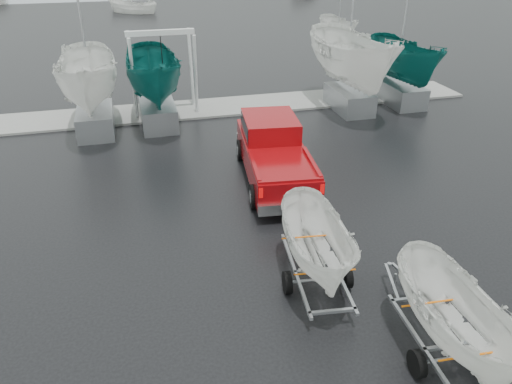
# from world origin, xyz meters

# --- Properties ---
(ground_plane) EXTENTS (120.00, 120.00, 0.00)m
(ground_plane) POSITION_xyz_m (0.00, 0.00, 0.00)
(ground_plane) COLOR black
(ground_plane) RESTS_ON ground
(dock) EXTENTS (30.00, 3.00, 0.12)m
(dock) POSITION_xyz_m (0.00, 13.00, 0.05)
(dock) COLOR gray
(dock) RESTS_ON ground
(pickup_truck) EXTENTS (2.90, 6.55, 2.11)m
(pickup_truck) POSITION_xyz_m (1.74, 4.44, 1.10)
(pickup_truck) COLOR maroon
(pickup_truck) RESTS_ON ground
(trailer_hitched) EXTENTS (1.84, 3.71, 4.67)m
(trailer_hitched) POSITION_xyz_m (0.97, -2.21, 2.54)
(trailer_hitched) COLOR #94979C
(trailer_hitched) RESTS_ON ground
(trailer_parked) EXTENTS (1.81, 3.67, 4.60)m
(trailer_parked) POSITION_xyz_m (2.78, -5.46, 2.50)
(trailer_parked) COLOR #94979C
(trailer_parked) RESTS_ON ground
(boat_hoist) EXTENTS (3.30, 2.18, 4.12)m
(boat_hoist) POSITION_xyz_m (-1.47, 13.00, 2.67)
(boat_hoist) COLOR silver
(boat_hoist) RESTS_ON ground
(keelboat_0) EXTENTS (2.63, 3.20, 10.81)m
(keelboat_0) POSITION_xyz_m (-4.88, 11.00, 4.19)
(keelboat_0) COLOR #94979C
(keelboat_0) RESTS_ON ground
(keelboat_1) EXTENTS (2.48, 3.20, 7.70)m
(keelboat_1) POSITION_xyz_m (-2.01, 11.20, 3.94)
(keelboat_1) COLOR #94979C
(keelboat_1) RESTS_ON ground
(keelboat_2) EXTENTS (2.97, 3.20, 11.16)m
(keelboat_2) POSITION_xyz_m (7.78, 11.00, 4.73)
(keelboat_2) COLOR #94979C
(keelboat_2) RESTS_ON ground
(keelboat_3) EXTENTS (2.33, 3.20, 10.50)m
(keelboat_3) POSITION_xyz_m (10.87, 11.30, 3.70)
(keelboat_3) COLOR #94979C
(keelboat_3) RESTS_ON ground
(moored_boat_1) EXTENTS (3.20, 3.18, 11.03)m
(moored_boat_1) POSITION_xyz_m (-1.77, 48.57, 0.01)
(moored_boat_1) COLOR white
(moored_boat_1) RESTS_ON ground
(moored_boat_2) EXTENTS (2.36, 2.42, 11.03)m
(moored_boat_2) POSITION_xyz_m (15.89, 31.52, 0.01)
(moored_boat_2) COLOR white
(moored_boat_2) RESTS_ON ground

